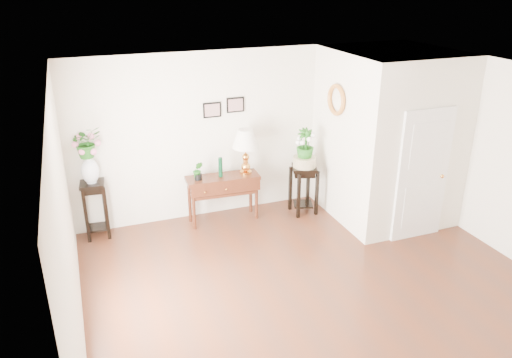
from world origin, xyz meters
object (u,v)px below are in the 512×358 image
table_lamp (246,153)px  plant_stand_b (303,189)px  plant_stand_a (96,210)px  console_table (223,198)px

table_lamp → plant_stand_b: table_lamp is taller
table_lamp → plant_stand_a: table_lamp is taller
plant_stand_b → plant_stand_a: bearing=173.8°
table_lamp → plant_stand_a: bearing=176.0°
console_table → plant_stand_b: size_ratio=1.41×
plant_stand_a → table_lamp: bearing=-4.0°
plant_stand_a → plant_stand_b: bearing=-6.2°
table_lamp → plant_stand_b: size_ratio=0.90×
table_lamp → plant_stand_a: size_ratio=0.83×
console_table → plant_stand_b: 1.41m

